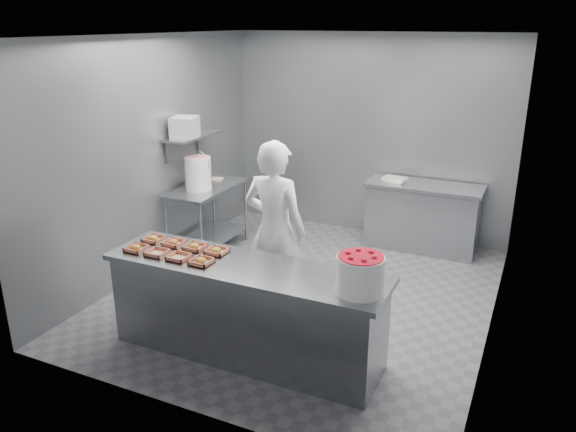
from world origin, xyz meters
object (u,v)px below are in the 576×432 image
(tray_6, at_px, (195,247))
(service_counter, at_px, (246,310))
(appliance, at_px, (185,127))
(tray_0, at_px, (136,248))
(prep_table, at_px, (207,209))
(back_counter, at_px, (422,216))
(tray_3, at_px, (201,261))
(tray_2, at_px, (179,257))
(tray_1, at_px, (157,253))
(strawberry_tub, at_px, (360,273))
(glaze_bucket, at_px, (198,173))
(tray_7, at_px, (217,251))
(tray_4, at_px, (153,239))
(worker, at_px, (275,230))
(tray_5, at_px, (174,243))

(tray_6, bearing_deg, service_counter, -12.07)
(appliance, bearing_deg, tray_0, -83.95)
(prep_table, distance_m, tray_6, 2.12)
(service_counter, height_order, tray_0, tray_0)
(service_counter, bearing_deg, back_counter, 74.52)
(tray_0, relative_size, tray_3, 1.00)
(tray_6, bearing_deg, tray_2, -89.33)
(prep_table, height_order, tray_1, tray_1)
(tray_6, xyz_separation_m, strawberry_tub, (1.69, -0.20, 0.14))
(glaze_bucket, height_order, appliance, appliance)
(tray_7, height_order, appliance, appliance)
(tray_6, bearing_deg, appliance, 126.07)
(tray_1, height_order, glaze_bucket, glaze_bucket)
(tray_4, distance_m, worker, 1.20)
(tray_7, height_order, glaze_bucket, glaze_bucket)
(tray_4, bearing_deg, tray_7, 0.00)
(tray_7, distance_m, glaze_bucket, 2.14)
(tray_5, relative_size, strawberry_tub, 0.49)
(tray_5, bearing_deg, strawberry_tub, -5.94)
(service_counter, bearing_deg, tray_4, 173.19)
(service_counter, xyz_separation_m, back_counter, (0.90, 3.25, -0.00))
(back_counter, relative_size, worker, 0.81)
(appliance, bearing_deg, back_counter, 13.34)
(tray_5, bearing_deg, glaze_bucket, 116.12)
(tray_0, bearing_deg, tray_7, 19.81)
(tray_4, xyz_separation_m, strawberry_tub, (2.17, -0.20, 0.14))
(strawberry_tub, relative_size, glaze_bucket, 0.75)
(back_counter, relative_size, tray_2, 8.01)
(tray_4, height_order, tray_5, same)
(tray_7, relative_size, glaze_bucket, 0.37)
(prep_table, height_order, worker, worker)
(prep_table, relative_size, tray_4, 6.40)
(tray_4, xyz_separation_m, tray_5, (0.24, 0.00, 0.00))
(tray_4, bearing_deg, prep_table, 107.20)
(tray_0, relative_size, strawberry_tub, 0.49)
(tray_0, relative_size, tray_4, 1.00)
(back_counter, xyz_separation_m, tray_5, (-1.75, -3.12, 0.47))
(service_counter, distance_m, prep_table, 2.56)
(tray_0, relative_size, tray_7, 1.00)
(back_counter, xyz_separation_m, glaze_bucket, (-2.57, -1.44, 0.67))
(prep_table, height_order, tray_4, tray_4)
(tray_3, distance_m, strawberry_tub, 1.45)
(strawberry_tub, height_order, glaze_bucket, glaze_bucket)
(glaze_bucket, bearing_deg, appliance, -173.03)
(tray_4, relative_size, strawberry_tub, 0.49)
(prep_table, height_order, tray_0, tray_0)
(prep_table, distance_m, tray_3, 2.47)
(tray_0, xyz_separation_m, tray_5, (0.24, 0.26, 0.00))
(prep_table, relative_size, appliance, 3.58)
(tray_6, height_order, strawberry_tub, strawberry_tub)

